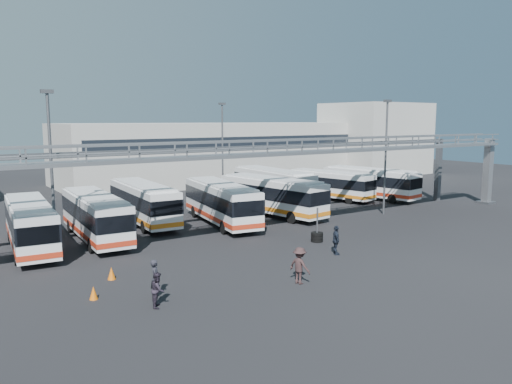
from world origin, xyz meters
TOP-DOWN VIEW (x-y plane):
  - ground at (0.00, 0.00)m, footprint 140.00×140.00m
  - gantry at (0.00, 5.87)m, footprint 51.40×5.15m
  - warehouse at (12.00, 38.00)m, footprint 42.00×14.00m
  - building_right at (38.00, 32.00)m, footprint 14.00×12.00m
  - light_pole_left at (-16.00, 8.00)m, footprint 0.70×0.35m
  - light_pole_mid at (12.00, 7.00)m, footprint 0.70×0.35m
  - light_pole_back at (4.00, 22.00)m, footprint 0.70×0.35m
  - bus_1 at (-16.79, 11.46)m, footprint 3.39×10.73m
  - bus_2 at (-12.46, 11.80)m, footprint 3.13×10.94m
  - bus_3 at (-7.51, 15.26)m, footprint 3.23×11.09m
  - bus_4 at (-2.32, 11.58)m, footprint 4.37×11.42m
  - bus_5 at (3.20, 12.11)m, footprint 4.15×11.46m
  - bus_6 at (7.31, 17.54)m, footprint 3.18×11.57m
  - bus_7 at (13.69, 15.98)m, footprint 4.24×10.28m
  - bus_8 at (17.62, 13.94)m, footprint 4.25×11.12m
  - pedestrian_a at (-13.58, -1.43)m, footprint 0.69×0.81m
  - pedestrian_b at (-13.96, -2.61)m, footprint 0.93×0.99m
  - pedestrian_c at (-6.56, -3.73)m, footprint 0.98×1.38m
  - pedestrian_d at (-1.09, -0.66)m, footprint 0.93×1.18m
  - cone_left at (-16.12, 0.00)m, footprint 0.51×0.51m
  - cone_right at (-14.44, 2.47)m, footprint 0.47×0.47m
  - tire_stack at (0.16, 2.57)m, footprint 0.84×0.84m

SIDE VIEW (x-z plane):
  - ground at x=0.00m, z-range 0.00..0.00m
  - cone_left at x=-16.12m, z-range 0.00..0.64m
  - cone_right at x=-14.44m, z-range 0.00..0.68m
  - tire_stack at x=0.16m, z-range -0.80..1.61m
  - pedestrian_b at x=-13.96m, z-range 0.00..1.62m
  - pedestrian_d at x=-1.09m, z-range 0.00..1.87m
  - pedestrian_a at x=-13.58m, z-range 0.00..1.88m
  - pedestrian_c at x=-6.56m, z-range 0.00..1.94m
  - bus_7 at x=13.69m, z-range 0.16..3.20m
  - bus_1 at x=-16.79m, z-range 0.17..3.38m
  - bus_2 at x=-12.46m, z-range 0.17..3.46m
  - bus_8 at x=17.62m, z-range 0.18..3.47m
  - bus_3 at x=-7.51m, z-range 0.18..3.50m
  - bus_4 at x=-2.32m, z-range 0.18..3.57m
  - bus_5 at x=3.20m, z-range 0.18..3.59m
  - bus_6 at x=7.31m, z-range 0.19..3.67m
  - warehouse at x=12.00m, z-range 0.00..8.00m
  - building_right at x=38.00m, z-range 0.00..11.00m
  - gantry at x=0.00m, z-range 1.96..9.06m
  - light_pole_left at x=-16.00m, z-range 0.62..10.83m
  - light_pole_mid at x=12.00m, z-range 0.62..10.83m
  - light_pole_back at x=4.00m, z-range 0.62..10.83m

